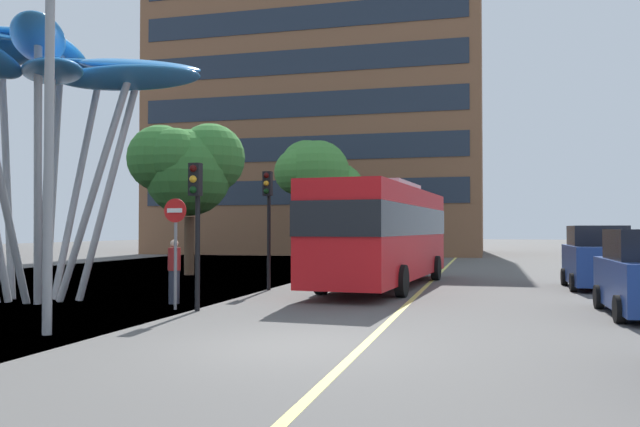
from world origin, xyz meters
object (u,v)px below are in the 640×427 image
object	(u,v)px
traffic_light_kerb_near	(196,204)
street_lamp	(67,87)
no_entry_sign	(175,236)
leaf_sculpture	(46,73)
pedestrian	(174,271)
red_bus	(384,230)
car_parked_far	(597,259)
traffic_light_kerb_far	(268,204)

from	to	relation	value
traffic_light_kerb_near	street_lamp	bearing A→B (deg)	-102.07
street_lamp	no_entry_sign	xyz separation A→B (m)	(0.17, 4.12, -2.87)
leaf_sculpture	street_lamp	world-z (taller)	leaf_sculpture
pedestrian	no_entry_sign	distance (m)	1.64
leaf_sculpture	street_lamp	bearing A→B (deg)	-49.10
red_bus	no_entry_sign	world-z (taller)	red_bus
red_bus	car_parked_far	distance (m)	7.19
red_bus	traffic_light_kerb_far	distance (m)	4.22
traffic_light_kerb_near	traffic_light_kerb_far	distance (m)	5.60
no_entry_sign	leaf_sculpture	bearing A→B (deg)	170.40
no_entry_sign	traffic_light_kerb_near	bearing A→B (deg)	-18.19
leaf_sculpture	street_lamp	xyz separation A→B (m)	(4.21, -4.86, -1.67)
red_bus	no_entry_sign	size ratio (longest dim) A/B	4.20
car_parked_far	traffic_light_kerb_near	bearing A→B (deg)	-139.92
traffic_light_kerb_far	traffic_light_kerb_near	bearing A→B (deg)	-89.21
traffic_light_kerb_far	car_parked_far	bearing A→B (deg)	16.99
traffic_light_kerb_near	pedestrian	bearing A→B (deg)	132.97
traffic_light_kerb_far	no_entry_sign	distance (m)	5.50
pedestrian	street_lamp	bearing A→B (deg)	-85.11
leaf_sculpture	street_lamp	distance (m)	6.64
car_parked_far	pedestrian	xyz separation A→B (m)	(-11.78, -7.45, -0.14)
traffic_light_kerb_near	traffic_light_kerb_far	world-z (taller)	traffic_light_kerb_far
car_parked_far	no_entry_sign	xyz separation A→B (m)	(-11.15, -8.61, 0.83)
traffic_light_kerb_far	car_parked_far	size ratio (longest dim) A/B	0.97
leaf_sculpture	no_entry_sign	world-z (taller)	leaf_sculpture
red_bus	car_parked_far	xyz separation A→B (m)	(7.04, 1.06, -0.98)
car_parked_far	street_lamp	size ratio (longest dim) A/B	0.55
traffic_light_kerb_far	pedestrian	bearing A→B (deg)	-105.99
pedestrian	traffic_light_kerb_near	bearing A→B (deg)	-47.03
traffic_light_kerb_near	pedestrian	size ratio (longest dim) A/B	2.10
car_parked_far	street_lamp	distance (m)	17.44
traffic_light_kerb_far	car_parked_far	world-z (taller)	traffic_light_kerb_far
traffic_light_kerb_far	no_entry_sign	world-z (taller)	traffic_light_kerb_far
red_bus	street_lamp	bearing A→B (deg)	-110.15
traffic_light_kerb_near	car_parked_far	bearing A→B (deg)	40.08
street_lamp	traffic_light_kerb_far	bearing A→B (deg)	85.45
red_bus	car_parked_far	size ratio (longest dim) A/B	2.90
leaf_sculpture	traffic_light_kerb_far	size ratio (longest dim) A/B	2.22
traffic_light_kerb_far	street_lamp	bearing A→B (deg)	-94.55
leaf_sculpture	red_bus	bearing A→B (deg)	38.73
leaf_sculpture	traffic_light_kerb_near	xyz separation A→B (m)	(5.04, -0.96, -3.75)
red_bus	traffic_light_kerb_near	size ratio (longest dim) A/B	3.22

